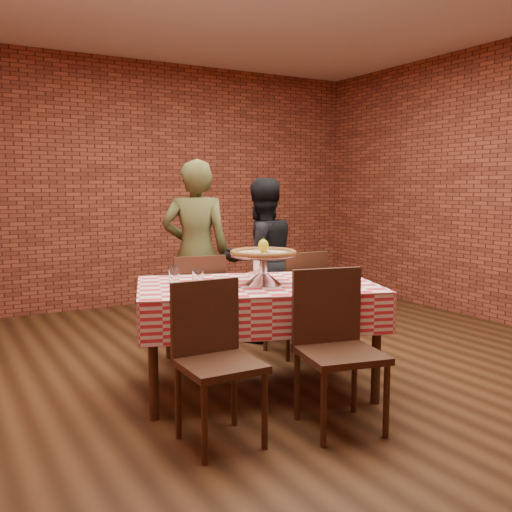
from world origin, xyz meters
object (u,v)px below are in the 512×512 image
table (257,338)px  pizza_stand (263,269)px  chair_far_right (294,302)px  chair_near_left (220,366)px  water_glass_left (198,279)px  chair_near_right (341,352)px  diner_black (261,260)px  water_glass_right (174,275)px  chair_far_left (194,308)px  condiment_caddy (257,266)px  pizza (263,254)px  diner_olive (196,253)px

table → pizza_stand: 0.49m
chair_far_right → chair_near_left: bearing=42.7°
table → pizza_stand: bearing=-56.0°
water_glass_left → chair_near_right: 1.06m
chair_near_right → diner_black: bearing=85.0°
chair_near_left → pizza_stand: bearing=43.8°
water_glass_right → chair_near_left: (-0.11, -0.93, -0.37)m
pizza_stand → water_glass_left: (-0.46, 0.08, -0.04)m
chair_near_right → chair_far_left: (-0.22, 1.62, -0.02)m
water_glass_right → chair_near_right: (0.59, -1.10, -0.35)m
pizza_stand → condiment_caddy: pizza_stand is taller
chair_near_right → pizza_stand: bearing=107.3°
condiment_caddy → diner_black: size_ratio=0.10×
pizza → chair_far_right: (0.69, 0.65, -0.52)m
pizza_stand → condiment_caddy: size_ratio=3.16×
chair_far_right → chair_far_left: bearing=-13.5°
diner_olive → chair_near_left: bearing=96.4°
pizza_stand → pizza: (-0.00, 0.00, 0.11)m
chair_near_left → chair_near_right: size_ratio=0.96×
pizza → diner_olive: diner_olive is taller
pizza → diner_black: bearing=60.3°
table → water_glass_right: 0.72m
table → chair_near_left: size_ratio=1.78×
diner_olive → chair_far_left: bearing=90.8°
water_glass_right → chair_far_left: (0.37, 0.51, -0.37)m
pizza → condiment_caddy: (0.15, 0.34, -0.14)m
chair_far_right → diner_olive: bearing=-51.3°
water_glass_left → water_glass_right: 0.26m
chair_far_right → diner_black: diner_black is taller
pizza_stand → diner_olive: size_ratio=0.28×
table → diner_olive: 1.41m
table → chair_far_right: chair_far_right is taller
water_glass_right → diner_black: (1.19, 0.84, -0.07)m
chair_near_left → chair_far_right: 1.82m
condiment_caddy → chair_far_right: (0.54, 0.32, -0.39)m
table → chair_far_right: bearing=40.6°
pizza → chair_near_right: (0.07, -0.77, -0.50)m
table → condiment_caddy: size_ratio=11.01×
pizza → diner_black: diner_black is taller
pizza_stand → pizza: bearing=180.0°
water_glass_right → chair_near_right: chair_near_right is taller
chair_near_right → diner_olive: size_ratio=0.56×
chair_near_left → diner_black: diner_black is taller
chair_far_right → diner_black: (-0.02, 0.52, 0.31)m
chair_far_right → pizza_stand: bearing=42.6°
water_glass_right → pizza_stand: bearing=-32.5°
pizza → water_glass_left: 0.49m
chair_near_right → diner_olive: (0.03, 2.14, 0.37)m
pizza → chair_near_right: 0.92m
chair_near_right → diner_black: 2.06m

